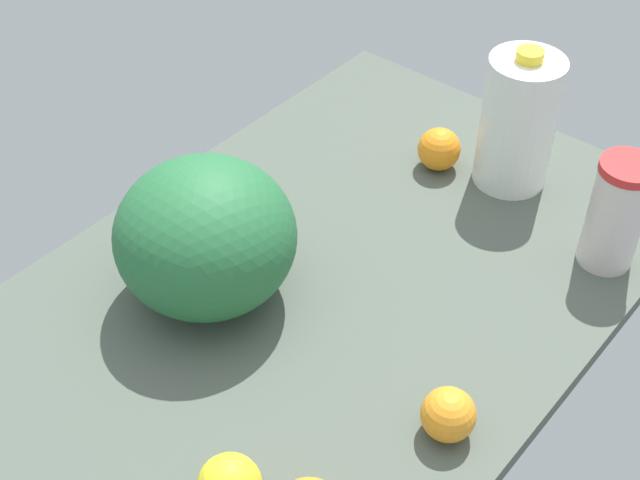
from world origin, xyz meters
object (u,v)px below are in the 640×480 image
Objects in this scene: tumbler_cup at (616,213)px; orange_by_jug at (439,149)px; milk_jug at (518,122)px; watermelon at (206,237)px; orange_near_front at (448,414)px.

orange_by_jug is (2.99, 33.49, -5.59)cm from tumbler_cup.
tumbler_cup is at bearing -110.23° from milk_jug.
tumbler_cup is 23.75cm from milk_jug.
orange_near_front is at bearing -87.90° from watermelon.
tumbler_cup is at bearing -95.10° from orange_by_jug.
watermelon is 3.48× the size of orange_by_jug.
milk_jug is 56.24cm from orange_near_front.
orange_by_jug is at bearing 35.48° from orange_near_front.
tumbler_cup is at bearing -0.82° from orange_near_front.
orange_by_jug is (47.63, -8.49, -7.46)cm from watermelon.
orange_by_jug is at bearing 84.90° from tumbler_cup.
watermelon reaches higher than orange_by_jug.
milk_jug is at bearing -20.57° from watermelon.
watermelon reaches higher than orange_near_front.
watermelon is at bearing 159.43° from milk_jug.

